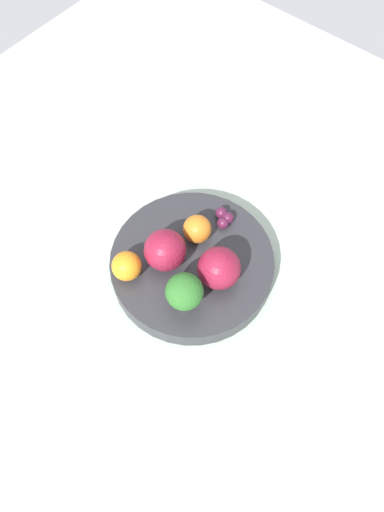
{
  "coord_description": "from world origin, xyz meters",
  "views": [
    {
      "loc": [
        0.27,
        0.22,
        0.69
      ],
      "look_at": [
        0.0,
        0.0,
        0.06
      ],
      "focal_mm": 35.0,
      "sensor_mm": 36.0,
      "label": 1
    }
  ],
  "objects_px": {
    "grape_cluster": "(223,217)",
    "orange_back": "(197,229)",
    "broccoli": "(184,292)",
    "apple_green": "(221,267)",
    "bowl": "(192,265)",
    "orange_front": "(127,266)",
    "apple_red": "(165,250)"
  },
  "relations": [
    {
      "from": "bowl",
      "to": "grape_cluster",
      "type": "height_order",
      "value": "grape_cluster"
    },
    {
      "from": "bowl",
      "to": "apple_green",
      "type": "relative_size",
      "value": 3.98
    },
    {
      "from": "orange_back",
      "to": "grape_cluster",
      "type": "height_order",
      "value": "orange_back"
    },
    {
      "from": "bowl",
      "to": "orange_back",
      "type": "bearing_deg",
      "value": -151.69
    },
    {
      "from": "grape_cluster",
      "to": "broccoli",
      "type": "bearing_deg",
      "value": 16.67
    },
    {
      "from": "orange_back",
      "to": "grape_cluster",
      "type": "bearing_deg",
      "value": 164.42
    },
    {
      "from": "broccoli",
      "to": "apple_red",
      "type": "xyz_separation_m",
      "value": [
        -0.04,
        -0.07,
        -0.01
      ]
    },
    {
      "from": "apple_red",
      "to": "orange_front",
      "type": "bearing_deg",
      "value": -29.93
    },
    {
      "from": "apple_green",
      "to": "orange_back",
      "type": "xyz_separation_m",
      "value": [
        -0.03,
        -0.07,
        -0.01
      ]
    },
    {
      "from": "apple_green",
      "to": "apple_red",
      "type": "bearing_deg",
      "value": -69.35
    },
    {
      "from": "bowl",
      "to": "orange_front",
      "type": "bearing_deg",
      "value": -37.05
    },
    {
      "from": "bowl",
      "to": "orange_back",
      "type": "height_order",
      "value": "orange_back"
    },
    {
      "from": "grape_cluster",
      "to": "orange_front",
      "type": "bearing_deg",
      "value": -18.0
    },
    {
      "from": "apple_red",
      "to": "grape_cluster",
      "type": "xyz_separation_m",
      "value": [
        -0.11,
        0.02,
        -0.02
      ]
    },
    {
      "from": "bowl",
      "to": "broccoli",
      "type": "height_order",
      "value": "broccoli"
    },
    {
      "from": "orange_front",
      "to": "grape_cluster",
      "type": "xyz_separation_m",
      "value": [
        -0.16,
        0.05,
        -0.01
      ]
    },
    {
      "from": "broccoli",
      "to": "grape_cluster",
      "type": "relative_size",
      "value": 2.11
    },
    {
      "from": "bowl",
      "to": "apple_green",
      "type": "xyz_separation_m",
      "value": [
        -0.0,
        0.05,
        0.05
      ]
    },
    {
      "from": "apple_red",
      "to": "bowl",
      "type": "bearing_deg",
      "value": 132.09
    },
    {
      "from": "grape_cluster",
      "to": "orange_back",
      "type": "bearing_deg",
      "value": -15.58
    },
    {
      "from": "broccoli",
      "to": "orange_front",
      "type": "height_order",
      "value": "broccoli"
    },
    {
      "from": "orange_front",
      "to": "grape_cluster",
      "type": "distance_m",
      "value": 0.17
    },
    {
      "from": "orange_back",
      "to": "grape_cluster",
      "type": "relative_size",
      "value": 1.33
    },
    {
      "from": "bowl",
      "to": "grape_cluster",
      "type": "xyz_separation_m",
      "value": [
        -0.08,
        -0.01,
        0.03
      ]
    },
    {
      "from": "orange_front",
      "to": "orange_back",
      "type": "bearing_deg",
      "value": 160.98
    },
    {
      "from": "orange_front",
      "to": "apple_green",
      "type": "bearing_deg",
      "value": 126.82
    },
    {
      "from": "broccoli",
      "to": "orange_back",
      "type": "distance_m",
      "value": 0.11
    },
    {
      "from": "apple_green",
      "to": "grape_cluster",
      "type": "xyz_separation_m",
      "value": [
        -0.08,
        -0.05,
        -0.02
      ]
    },
    {
      "from": "apple_green",
      "to": "orange_back",
      "type": "distance_m",
      "value": 0.07
    },
    {
      "from": "apple_red",
      "to": "orange_front",
      "type": "distance_m",
      "value": 0.06
    },
    {
      "from": "apple_green",
      "to": "grape_cluster",
      "type": "height_order",
      "value": "apple_green"
    },
    {
      "from": "grape_cluster",
      "to": "apple_green",
      "type": "bearing_deg",
      "value": 34.51
    }
  ]
}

